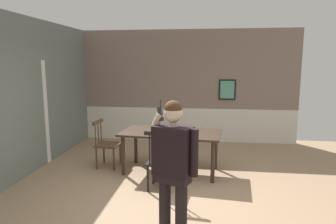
{
  "coord_description": "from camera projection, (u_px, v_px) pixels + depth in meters",
  "views": [
    {
      "loc": [
        0.48,
        -4.24,
        2.04
      ],
      "look_at": [
        -0.01,
        -0.37,
        1.4
      ],
      "focal_mm": 31.9,
      "sensor_mm": 36.0,
      "label": 1
    }
  ],
  "objects": [
    {
      "name": "ground_plane",
      "position": [
        172.0,
        199.0,
        4.54
      ],
      "size": [
        7.75,
        7.75,
        0.0
      ],
      "primitive_type": "plane",
      "color": "#9E7F60"
    },
    {
      "name": "room_back_partition",
      "position": [
        187.0,
        88.0,
        7.77
      ],
      "size": [
        5.58,
        0.17,
        2.89
      ],
      "color": "gray",
      "rests_on": "ground_plane"
    },
    {
      "name": "dining_table",
      "position": [
        171.0,
        137.0,
        5.56
      ],
      "size": [
        1.91,
        1.08,
        0.78
      ],
      "rotation": [
        0.0,
        0.0,
        -0.1
      ],
      "color": "#38281E",
      "rests_on": "ground_plane"
    },
    {
      "name": "chair_near_window",
      "position": [
        106.0,
        144.0,
        5.89
      ],
      "size": [
        0.47,
        0.47,
        0.93
      ],
      "rotation": [
        0.0,
        0.0,
        4.64
      ],
      "color": "#513823",
      "rests_on": "ground_plane"
    },
    {
      "name": "chair_by_doorway",
      "position": [
        159.0,
        162.0,
        4.79
      ],
      "size": [
        0.44,
        0.44,
        1.0
      ],
      "rotation": [
        0.0,
        0.0,
        -0.1
      ],
      "color": "black",
      "rests_on": "ground_plane"
    },
    {
      "name": "person_figure",
      "position": [
        174.0,
        161.0,
        3.38
      ],
      "size": [
        0.56,
        0.39,
        1.64
      ],
      "rotation": [
        0.0,
        0.0,
        2.75
      ],
      "color": "black",
      "rests_on": "ground_plane"
    }
  ]
}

